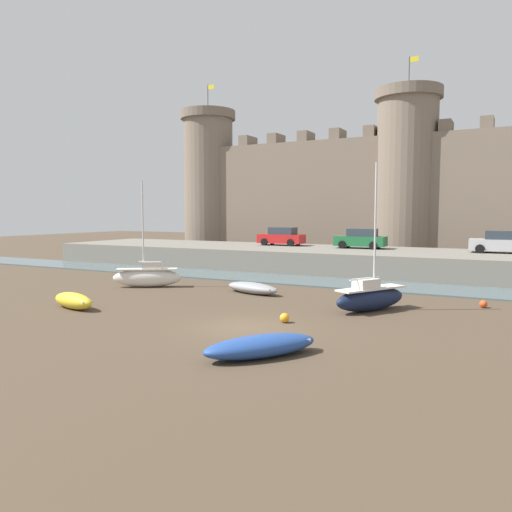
{
  "coord_description": "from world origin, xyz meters",
  "views": [
    {
      "loc": [
        9.56,
        -17.55,
        4.68
      ],
      "look_at": [
        -1.97,
        4.65,
        2.5
      ],
      "focal_mm": 35.0,
      "sensor_mm": 36.0,
      "label": 1
    }
  ],
  "objects": [
    {
      "name": "ground_plane",
      "position": [
        0.0,
        0.0,
        0.0
      ],
      "size": [
        160.0,
        160.0,
        0.0
      ],
      "primitive_type": "plane",
      "color": "#4C3D2D"
    },
    {
      "name": "water_channel",
      "position": [
        0.0,
        13.87,
        0.05
      ],
      "size": [
        80.0,
        4.5,
        0.1
      ],
      "primitive_type": "cube",
      "color": "slate",
      "rests_on": "ground"
    },
    {
      "name": "quay_road",
      "position": [
        0.0,
        21.12,
        0.87
      ],
      "size": [
        57.63,
        10.0,
        1.75
      ],
      "primitive_type": "cube",
      "color": "slate",
      "rests_on": "ground"
    },
    {
      "name": "castle",
      "position": [
        -0.0,
        32.61,
        7.29
      ],
      "size": [
        52.02,
        6.39,
        19.5
      ],
      "color": "#7A6B5B",
      "rests_on": "ground"
    },
    {
      "name": "sailboat_midflat_centre",
      "position": [
        3.57,
        5.84,
        0.67
      ],
      "size": [
        3.05,
        4.29,
        7.04
      ],
      "color": "#141E3D",
      "rests_on": "ground"
    },
    {
      "name": "rowboat_midflat_left",
      "position": [
        -9.43,
        -0.33,
        0.41
      ],
      "size": [
        3.17,
        1.62,
        0.79
      ],
      "color": "yellow",
      "rests_on": "ground"
    },
    {
      "name": "rowboat_foreground_right",
      "position": [
        -3.82,
        7.74,
        0.34
      ],
      "size": [
        3.89,
        2.09,
        0.65
      ],
      "color": "gray",
      "rests_on": "ground"
    },
    {
      "name": "rowboat_midflat_right",
      "position": [
        2.39,
        -3.39,
        0.37
      ],
      "size": [
        3.4,
        3.99,
        0.71
      ],
      "color": "#234793",
      "rests_on": "ground"
    },
    {
      "name": "sailboat_foreground_centre",
      "position": [
        -10.85,
        6.93,
        0.69
      ],
      "size": [
        4.2,
        3.08,
        6.64
      ],
      "color": "silver",
      "rests_on": "ground"
    },
    {
      "name": "mooring_buoy_near_shore",
      "position": [
        8.33,
        9.16,
        0.19
      ],
      "size": [
        0.38,
        0.38,
        0.38
      ],
      "primitive_type": "sphere",
      "color": "#E04C1E",
      "rests_on": "ground"
    },
    {
      "name": "mooring_buoy_mid_mud",
      "position": [
        1.0,
        1.58,
        0.21
      ],
      "size": [
        0.42,
        0.42,
        0.42
      ],
      "primitive_type": "sphere",
      "color": "orange",
      "rests_on": "ground"
    },
    {
      "name": "car_quay_east",
      "position": [
        8.68,
        22.66,
        2.53
      ],
      "size": [
        4.12,
        1.91,
        1.62
      ],
      "color": "#B2B5B7",
      "rests_on": "quay_road"
    },
    {
      "name": "car_quay_west",
      "position": [
        -1.62,
        22.66,
        2.53
      ],
      "size": [
        4.12,
        1.91,
        1.62
      ],
      "color": "#1E6638",
      "rests_on": "quay_road"
    },
    {
      "name": "car_quay_centre_east",
      "position": [
        -8.97,
        23.11,
        2.53
      ],
      "size": [
        4.12,
        1.91,
        1.62
      ],
      "color": "red",
      "rests_on": "quay_road"
    }
  ]
}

